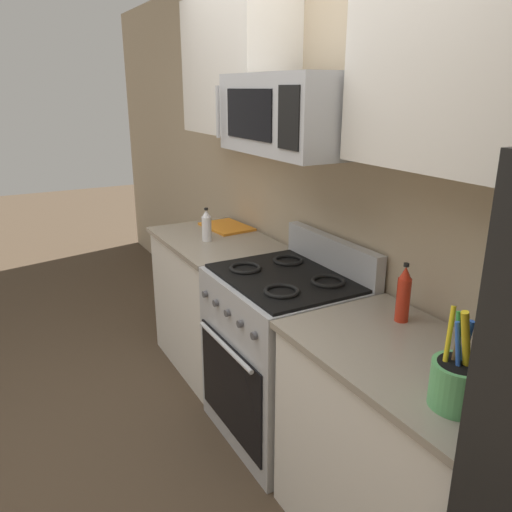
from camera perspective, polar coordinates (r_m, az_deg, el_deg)
name	(u,v)px	position (r m, az deg, el deg)	size (l,w,h in m)	color
ground_plane	(165,471)	(2.82, -10.12, -22.63)	(16.00, 16.00, 0.00)	#473828
wall_back	(350,196)	(2.71, 10.48, 6.64)	(8.00, 0.10, 2.60)	tan
counter_left	(217,302)	(3.47, -4.37, -5.13)	(0.94, 0.64, 0.91)	silver
range_oven	(284,355)	(2.78, 3.15, -10.99)	(0.76, 0.68, 1.09)	#B2B5BA
counter_right	(400,456)	(2.23, 15.88, -20.73)	(0.97, 0.64, 0.91)	silver
microwave	(294,114)	(2.45, 4.25, 15.59)	(0.76, 0.44, 0.36)	#B2B5BA
upper_cabinets_left	(236,66)	(3.26, -2.22, 20.49)	(0.93, 0.34, 0.80)	silver
upper_cabinets_right	(484,46)	(1.88, 24.16, 20.67)	(0.96, 0.34, 0.80)	silver
utensil_crock	(459,382)	(1.69, 21.75, -12.94)	(0.17, 0.17, 0.33)	#59AD66
cutting_board	(227,227)	(3.54, -3.32, 3.30)	(0.37, 0.26, 0.02)	orange
bottle_vinegar	(207,226)	(3.23, -5.55, 3.39)	(0.06, 0.06, 0.21)	silver
bottle_hot_sauce	(404,295)	(2.18, 16.19, -4.18)	(0.06, 0.06, 0.25)	red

